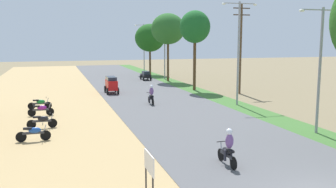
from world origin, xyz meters
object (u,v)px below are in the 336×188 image
(median_tree_fourth, at_px, (150,38))
(car_van_red, at_px, (111,84))
(parked_motorbike_second, at_px, (42,120))
(streetlamp_far, at_px, (165,44))
(parked_motorbike_third, at_px, (41,109))
(streetlamp_mid, at_px, (238,47))
(streetlamp_near, at_px, (320,61))
(streetlamp_farthest, at_px, (144,45))
(parked_motorbike_nearest, at_px, (34,132))
(motorbike_ahead_second, at_px, (151,95))
(car_sedan_black, at_px, (146,75))
(median_tree_second, at_px, (195,27))
(street_signboard, at_px, (149,166))
(utility_pole_near, at_px, (241,47))
(utility_pole_far, at_px, (241,51))
(parked_motorbike_fourth, at_px, (40,103))
(median_tree_third, at_px, (168,29))
(motorbike_foreground_rider, at_px, (228,148))

(median_tree_fourth, xyz_separation_m, car_van_red, (-8.77, -18.61, -4.69))
(parked_motorbike_second, distance_m, streetlamp_far, 30.07)
(parked_motorbike_third, relative_size, streetlamp_mid, 0.21)
(streetlamp_near, xyz_separation_m, streetlamp_farthest, (0.00, 43.57, 0.38))
(parked_motorbike_nearest, distance_m, motorbike_ahead_second, 12.85)
(car_sedan_black, bearing_deg, median_tree_second, -76.45)
(parked_motorbike_third, xyz_separation_m, street_signboard, (4.05, -15.47, 0.55))
(median_tree_fourth, xyz_separation_m, utility_pole_near, (3.81, -22.10, -1.00))
(streetlamp_mid, xyz_separation_m, utility_pole_far, (3.34, 5.92, -0.52))
(median_tree_second, height_order, streetlamp_far, median_tree_second)
(parked_motorbike_fourth, xyz_separation_m, streetlamp_farthest, (15.72, 31.00, 4.08))
(median_tree_third, bearing_deg, parked_motorbike_fourth, -133.52)
(parked_motorbike_fourth, bearing_deg, parked_motorbike_third, -86.62)
(parked_motorbike_nearest, distance_m, parked_motorbike_third, 6.94)
(parked_motorbike_third, distance_m, street_signboard, 16.00)
(median_tree_fourth, bearing_deg, median_tree_second, -89.47)
(streetlamp_farthest, bearing_deg, motorbike_ahead_second, -102.32)
(parked_motorbike_second, bearing_deg, streetlamp_near, -20.86)
(median_tree_fourth, bearing_deg, median_tree_third, -89.89)
(median_tree_fourth, bearing_deg, motorbike_ahead_second, -104.07)
(parked_motorbike_nearest, height_order, motorbike_foreground_rider, motorbike_foreground_rider)
(median_tree_third, height_order, utility_pole_near, utility_pole_near)
(street_signboard, relative_size, utility_pole_far, 0.18)
(median_tree_third, height_order, streetlamp_far, median_tree_third)
(parked_motorbike_nearest, relative_size, streetlamp_far, 0.22)
(parked_motorbike_second, relative_size, car_van_red, 0.75)
(streetlamp_mid, relative_size, car_sedan_black, 3.74)
(parked_motorbike_third, bearing_deg, streetlamp_farthest, 65.27)
(parked_motorbike_second, relative_size, streetlamp_farthest, 0.23)
(parked_motorbike_fourth, height_order, streetlamp_near, streetlamp_near)
(street_signboard, bearing_deg, streetlamp_mid, 53.63)
(parked_motorbike_second, xyz_separation_m, motorbike_foreground_rider, (7.82, -9.65, 0.30))
(streetlamp_near, xyz_separation_m, streetlamp_far, (0.00, 31.35, 0.55))
(parked_motorbike_second, xyz_separation_m, car_sedan_black, (12.54, 24.90, 0.19))
(utility_pole_near, bearing_deg, streetlamp_near, -102.18)
(median_tree_second, bearing_deg, parked_motorbike_third, -147.63)
(median_tree_second, xyz_separation_m, motorbike_ahead_second, (-6.72, -7.42, -5.89))
(median_tree_second, xyz_separation_m, car_sedan_black, (-2.70, 11.19, -6.00))
(street_signboard, xyz_separation_m, streetlamp_mid, (11.51, 15.63, 3.78))
(streetlamp_far, xyz_separation_m, car_van_red, (-9.09, -11.68, -3.78))
(streetlamp_mid, height_order, utility_pole_far, streetlamp_mid)
(streetlamp_far, bearing_deg, streetlamp_near, -90.00)
(utility_pole_near, bearing_deg, car_sedan_black, 113.47)
(parked_motorbike_third, distance_m, median_tree_third, 25.17)
(street_signboard, distance_m, median_tree_fourth, 45.59)
(parked_motorbike_nearest, height_order, streetlamp_farthest, streetlamp_farthest)
(car_sedan_black, bearing_deg, median_tree_third, -37.40)
(streetlamp_farthest, bearing_deg, median_tree_fourth, -93.41)
(parked_motorbike_third, relative_size, street_signboard, 1.20)
(car_sedan_black, bearing_deg, streetlamp_farthest, 77.50)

